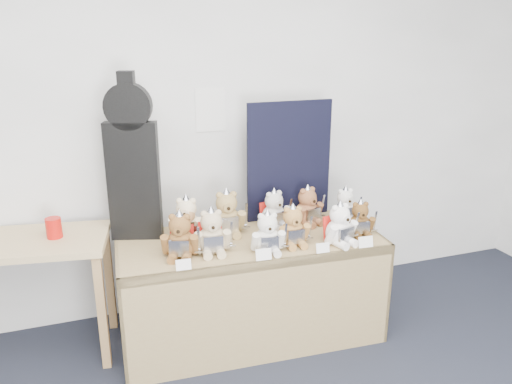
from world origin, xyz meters
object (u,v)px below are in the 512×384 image
object	(u,v)px
teddy_back_end	(345,206)
side_table	(28,259)
teddy_front_end	(360,220)
teddy_front_right	(293,227)
teddy_back_right	(308,207)
teddy_back_centre_right	(274,211)
teddy_front_centre	(268,234)
teddy_front_far_right	(340,226)
teddy_front_far_left	(180,237)
teddy_back_centre_left	(227,215)
display_table	(253,264)
teddy_back_far_left	(187,224)
guitar_case	(132,160)
teddy_back_left	(187,220)
teddy_front_left	(212,233)
red_cup	(54,228)

from	to	relation	value
teddy_back_end	side_table	bearing A→B (deg)	175.30
teddy_front_end	teddy_back_end	xyz separation A→B (m)	(0.03, 0.25, 0.01)
teddy_front_right	teddy_back_right	world-z (taller)	teddy_back_right
side_table	teddy_front_right	bearing A→B (deg)	-6.01
teddy_back_centre_right	teddy_front_centre	bearing A→B (deg)	-130.10
teddy_front_centre	teddy_back_centre_right	xyz separation A→B (m)	(0.18, 0.36, 0.00)
side_table	teddy_front_far_right	world-z (taller)	teddy_front_far_right
teddy_front_far_left	teddy_back_centre_left	world-z (taller)	teddy_back_centre_left
display_table	side_table	size ratio (longest dim) A/B	1.70
side_table	teddy_back_centre_left	world-z (taller)	teddy_back_centre_left
teddy_back_centre_right	teddy_back_far_left	size ratio (longest dim) A/B	1.13
teddy_back_right	teddy_front_centre	bearing A→B (deg)	-157.13
guitar_case	teddy_back_left	xyz separation A→B (m)	(0.30, -0.12, -0.39)
teddy_back_left	teddy_back_centre_right	bearing A→B (deg)	19.94
teddy_back_centre_left	side_table	bearing A→B (deg)	-179.00
teddy_front_left	teddy_back_end	size ratio (longest dim) A/B	1.14
teddy_back_end	teddy_back_far_left	distance (m)	1.10
display_table	teddy_front_left	xyz separation A→B (m)	(-0.28, -0.06, 0.27)
side_table	teddy_back_end	distance (m)	2.07
guitar_case	teddy_front_left	bearing A→B (deg)	-27.49
red_cup	teddy_back_end	distance (m)	1.89
teddy_back_left	display_table	bearing A→B (deg)	-8.74
teddy_back_left	teddy_back_centre_right	size ratio (longest dim) A/B	1.06
teddy_back_centre_left	teddy_back_far_left	xyz separation A→B (m)	(-0.26, -0.01, -0.03)
red_cup	teddy_back_right	size ratio (longest dim) A/B	0.42
teddy_front_centre	teddy_back_centre_right	size ratio (longest dim) A/B	0.97
teddy_front_left	teddy_front_centre	size ratio (longest dim) A/B	1.08
teddy_front_left	teddy_front_right	xyz separation A→B (m)	(0.50, -0.05, -0.01)
teddy_front_right	teddy_back_centre_left	world-z (taller)	teddy_back_centre_left
display_table	teddy_back_far_left	xyz separation A→B (m)	(-0.38, 0.19, 0.25)
teddy_front_far_right	teddy_front_centre	bearing A→B (deg)	162.64
teddy_front_left	teddy_back_far_left	world-z (taller)	teddy_front_left
teddy_front_far_right	teddy_back_centre_left	xyz separation A→B (m)	(-0.61, 0.39, 0.01)
teddy_front_far_right	teddy_back_centre_left	bearing A→B (deg)	134.50
display_table	teddy_front_far_left	xyz separation A→B (m)	(-0.47, -0.05, 0.27)
teddy_front_left	teddy_front_far_right	bearing A→B (deg)	-3.47
teddy_front_far_left	teddy_back_far_left	world-z (taller)	teddy_front_far_left
display_table	teddy_front_end	bearing A→B (deg)	-5.07
guitar_case	teddy_back_end	world-z (taller)	guitar_case
side_table	display_table	bearing A→B (deg)	-4.03
teddy_front_left	teddy_back_far_left	distance (m)	0.26
side_table	teddy_back_left	xyz separation A→B (m)	(0.95, -0.10, 0.17)
teddy_front_right	teddy_back_right	bearing A→B (deg)	53.40
teddy_front_centre	teddy_back_centre_right	bearing A→B (deg)	70.10
teddy_back_centre_left	teddy_back_end	distance (m)	0.84
teddy_back_left	teddy_back_far_left	world-z (taller)	teddy_back_left
teddy_back_right	teddy_back_far_left	size ratio (longest dim) A/B	1.15
teddy_front_right	teddy_front_end	distance (m)	0.47
guitar_case	teddy_back_centre_right	world-z (taller)	guitar_case
teddy_back_centre_right	teddy_back_end	world-z (taller)	teddy_back_centre_right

